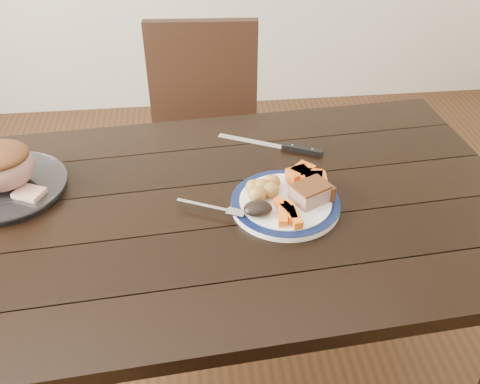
{
  "coord_description": "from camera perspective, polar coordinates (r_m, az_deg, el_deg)",
  "views": [
    {
      "loc": [
        -0.03,
        -1.06,
        1.59
      ],
      "look_at": [
        0.08,
        -0.02,
        0.8
      ],
      "focal_mm": 40.0,
      "sensor_mm": 36.0,
      "label": 1
    }
  ],
  "objects": [
    {
      "name": "pork_slice",
      "position": [
        1.34,
        7.53,
        -0.15
      ],
      "size": [
        0.11,
        0.1,
        0.04
      ],
      "primitive_type": "cube",
      "rotation": [
        0.0,
        0.0,
        0.46
      ],
      "color": "#A57665",
      "rests_on": "dinner_plate"
    },
    {
      "name": "ground",
      "position": [
        1.91,
        -2.6,
        -19.35
      ],
      "size": [
        4.0,
        4.0,
        0.0
      ],
      "primitive_type": "plane",
      "color": "#472B16",
      "rests_on": "ground"
    },
    {
      "name": "cut_slice",
      "position": [
        1.45,
        -21.54,
        -0.17
      ],
      "size": [
        0.09,
        0.08,
        0.02
      ],
      "primitive_type": "cube",
      "rotation": [
        0.0,
        0.0,
        -0.45
      ],
      "color": "tan",
      "rests_on": "serving_platter"
    },
    {
      "name": "chair_far",
      "position": [
        2.09,
        -3.83,
        6.22
      ],
      "size": [
        0.45,
        0.46,
        0.93
      ],
      "rotation": [
        0.0,
        0.0,
        3.07
      ],
      "color": "black",
      "rests_on": "ground"
    },
    {
      "name": "pumpkin_wedges",
      "position": [
        1.39,
        7.14,
        1.55
      ],
      "size": [
        0.1,
        0.1,
        0.04
      ],
      "color": "orange",
      "rests_on": "dinner_plate"
    },
    {
      "name": "carrot_batons",
      "position": [
        1.28,
        5.12,
        -2.25
      ],
      "size": [
        0.06,
        0.11,
        0.02
      ],
      "color": "orange",
      "rests_on": "dinner_plate"
    },
    {
      "name": "dining_table",
      "position": [
        1.41,
        -3.32,
        -4.37
      ],
      "size": [
        1.66,
        1.02,
        0.75
      ],
      "rotation": [
        0.0,
        0.0,
        0.07
      ],
      "color": "black",
      "rests_on": "ground"
    },
    {
      "name": "plate_rim",
      "position": [
        1.34,
        4.87,
        -0.99
      ],
      "size": [
        0.28,
        0.28,
        0.02
      ],
      "primitive_type": "torus",
      "color": "#0B1437",
      "rests_on": "dinner_plate"
    },
    {
      "name": "roasted_potatoes",
      "position": [
        1.35,
        2.48,
        0.42
      ],
      "size": [
        0.09,
        0.09,
        0.04
      ],
      "color": "gold",
      "rests_on": "dinner_plate"
    },
    {
      "name": "dark_mushroom",
      "position": [
        1.28,
        1.92,
        -1.77
      ],
      "size": [
        0.07,
        0.05,
        0.03
      ],
      "primitive_type": "ellipsoid",
      "color": "black",
      "rests_on": "dinner_plate"
    },
    {
      "name": "dinner_plate",
      "position": [
        1.35,
        4.85,
        -1.28
      ],
      "size": [
        0.28,
        0.28,
        0.02
      ],
      "primitive_type": "cylinder",
      "color": "white",
      "rests_on": "dining_table"
    },
    {
      "name": "carving_knife",
      "position": [
        1.57,
        5.25,
        4.76
      ],
      "size": [
        0.3,
        0.16,
        0.01
      ],
      "rotation": [
        0.0,
        0.0,
        -0.46
      ],
      "color": "silver",
      "rests_on": "dining_table"
    },
    {
      "name": "fork",
      "position": [
        1.31,
        -2.61,
        -1.77
      ],
      "size": [
        0.17,
        0.09,
        0.0
      ],
      "rotation": [
        0.0,
        0.0,
        -0.44
      ],
      "color": "silver",
      "rests_on": "dinner_plate"
    },
    {
      "name": "serving_platter",
      "position": [
        1.52,
        -23.7,
        0.37
      ],
      "size": [
        0.31,
        0.31,
        0.02
      ],
      "primitive_type": "cylinder",
      "color": "white",
      "rests_on": "dining_table"
    }
  ]
}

